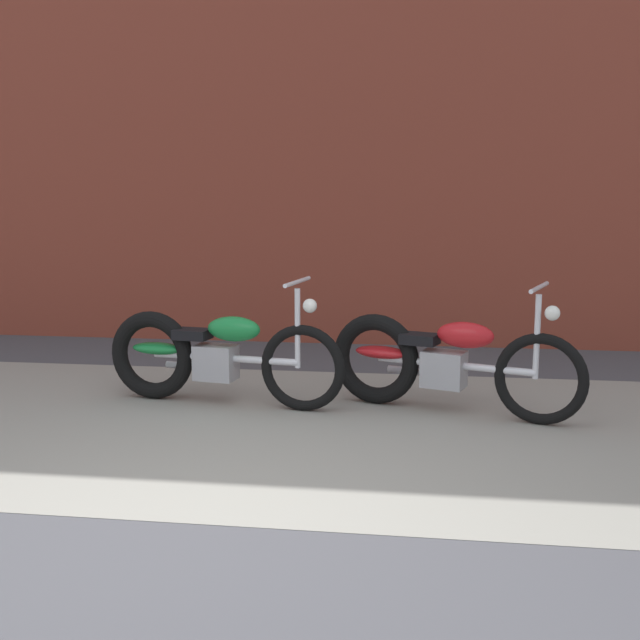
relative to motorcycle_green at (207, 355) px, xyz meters
name	(u,v)px	position (x,y,z in m)	size (l,w,h in m)	color
ground_plane	(208,525)	(0.66, -2.28, -0.40)	(80.00, 80.00, 0.00)	#47474C
sidewalk_slab	(275,425)	(0.66, -0.53, -0.40)	(36.00, 3.50, 0.01)	gray
brick_building_wall	(333,125)	(0.66, 2.92, 2.04)	(36.00, 0.50, 4.88)	brown
motorcycle_green	(207,355)	(0.00, 0.00, 0.00)	(2.00, 0.65, 1.03)	black
motorcycle_red	(434,361)	(1.81, 0.02, 0.00)	(1.93, 0.87, 1.03)	black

